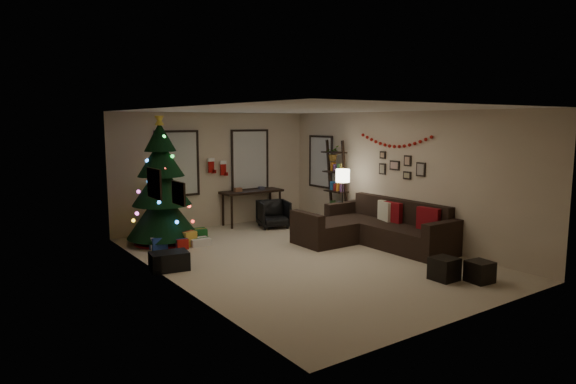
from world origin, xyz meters
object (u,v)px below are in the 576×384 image
object	(u,v)px
sofa	(373,230)
desk_chair	(274,214)
christmas_tree	(162,189)
bookshelf	(337,185)
desk	(252,194)

from	to	relation	value
sofa	desk_chair	xyz separation A→B (m)	(-0.76, 2.55, 0.03)
christmas_tree	bookshelf	distance (m)	4.05
sofa	desk	xyz separation A→B (m)	(-0.97, 3.20, 0.44)
sofa	desk_chair	size ratio (longest dim) A/B	4.48
christmas_tree	sofa	distance (m)	4.41
desk	desk_chair	distance (m)	0.79
bookshelf	sofa	bearing A→B (deg)	-105.53
bookshelf	desk	bearing A→B (deg)	134.54
sofa	christmas_tree	bearing A→B (deg)	143.58
desk_chair	bookshelf	bearing A→B (deg)	-16.80
christmas_tree	desk	xyz separation A→B (m)	(2.51, 0.63, -0.39)
christmas_tree	desk	world-z (taller)	christmas_tree
desk	christmas_tree	bearing A→B (deg)	-165.89
sofa	desk_chair	world-z (taller)	sofa
desk	bookshelf	xyz separation A→B (m)	(1.45, -1.47, 0.27)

